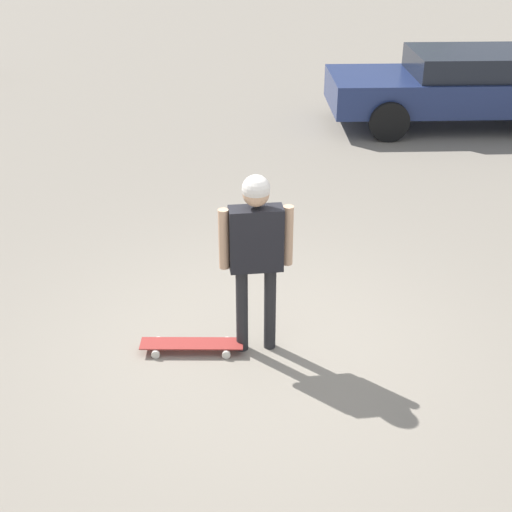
{
  "coord_description": "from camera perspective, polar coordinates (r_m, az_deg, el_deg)",
  "views": [
    {
      "loc": [
        -4.34,
        -3.57,
        3.97
      ],
      "look_at": [
        0.0,
        0.0,
        0.99
      ],
      "focal_mm": 50.0,
      "sensor_mm": 36.0,
      "label": 1
    }
  ],
  "objects": [
    {
      "name": "car_parked_near",
      "position": [
        13.6,
        16.31,
        12.96
      ],
      "size": [
        4.46,
        4.71,
        1.32
      ],
      "rotation": [
        0.0,
        0.0,
        2.3
      ],
      "color": "navy",
      "rests_on": "ground_plane"
    },
    {
      "name": "ground_plane",
      "position": [
        6.88,
        0.0,
        -7.32
      ],
      "size": [
        220.0,
        220.0,
        0.0
      ],
      "primitive_type": "plane",
      "color": "gray"
    },
    {
      "name": "skateboard",
      "position": [
        6.82,
        -5.16,
        -7.07
      ],
      "size": [
        0.77,
        0.88,
        0.09
      ],
      "rotation": [
        0.0,
        0.0,
        2.25
      ],
      "color": "#A5332D",
      "rests_on": "ground_plane"
    },
    {
      "name": "person",
      "position": [
        6.29,
        0.0,
        1.18
      ],
      "size": [
        0.51,
        0.49,
        1.76
      ],
      "rotation": [
        0.0,
        0.0,
        -0.76
      ],
      "color": "#262628",
      "rests_on": "ground_plane"
    }
  ]
}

